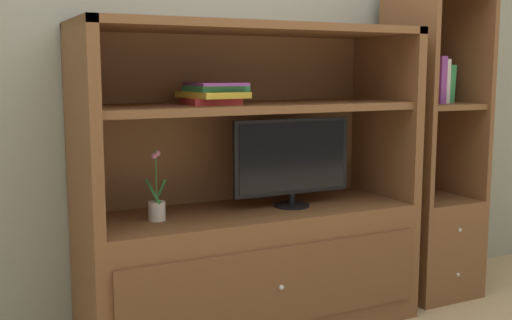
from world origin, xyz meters
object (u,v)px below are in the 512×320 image
tv_monitor (292,159)px  magazine_stack (213,93)px  upright_book_row (430,82)px  potted_plant (157,206)px  bookshelf_tall (429,195)px  media_console (251,235)px

tv_monitor → magazine_stack: size_ratio=1.87×
tv_monitor → upright_book_row: upright_book_row is taller
tv_monitor → upright_book_row: (0.90, 0.03, 0.37)m
potted_plant → magazine_stack: 0.58m
bookshelf_tall → upright_book_row: (-0.04, -0.01, 0.64)m
magazine_stack → media_console: bearing=2.8°
media_console → bookshelf_tall: bearing=0.2°
upright_book_row → potted_plant: bearing=-179.6°
magazine_stack → bookshelf_tall: (1.34, 0.01, -0.60)m
magazine_stack → upright_book_row: upright_book_row is taller
bookshelf_tall → media_console: bearing=-179.8°
magazine_stack → tv_monitor: bearing=-4.0°
tv_monitor → bookshelf_tall: bearing=2.6°
media_console → tv_monitor: media_console is taller
media_console → bookshelf_tall: bookshelf_tall is taller
magazine_stack → bookshelf_tall: bearing=0.6°
magazine_stack → bookshelf_tall: bookshelf_tall is taller
media_console → bookshelf_tall: 1.15m
tv_monitor → potted_plant: (-0.69, 0.02, -0.17)m
tv_monitor → upright_book_row: bearing=2.0°
potted_plant → media_console: bearing=2.2°
media_console → tv_monitor: (0.21, -0.04, 0.37)m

